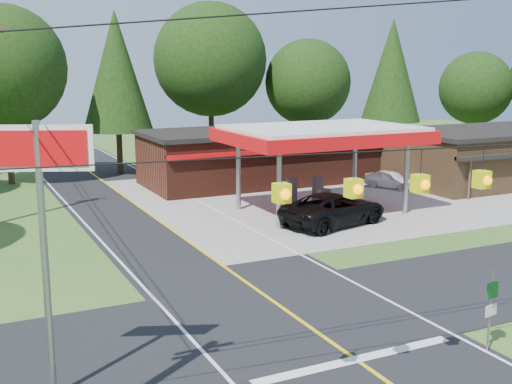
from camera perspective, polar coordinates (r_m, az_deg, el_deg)
name	(u,v)px	position (r m, az deg, el deg)	size (l,w,h in m)	color
ground	(294,316)	(21.69, 3.38, -10.98)	(120.00, 120.00, 0.00)	#315C20
main_highway	(294,316)	(21.69, 3.38, -10.95)	(8.00, 120.00, 0.02)	black
cross_road	(294,316)	(21.69, 3.38, -10.94)	(70.00, 7.00, 0.02)	black
lane_center_yellow	(294,316)	(21.68, 3.38, -10.91)	(0.15, 110.00, 0.00)	yellow
gas_canopy	(322,137)	(36.08, 5.88, 4.88)	(10.60, 7.40, 4.88)	gray
convenience_store	(259,156)	(45.53, 0.29, 3.25)	(16.40, 7.55, 3.80)	#4D2116
overhead_beacons	(389,155)	(14.66, 11.71, 3.28)	(17.04, 2.04, 1.03)	black
treeline_backdrop	(125,77)	(42.88, -11.59, 10.01)	(70.27, 51.59, 13.30)	#332316
suv_car	(334,209)	(33.59, 6.94, -1.53)	(6.07, 6.07, 1.69)	black
sedan_car	(391,180)	(44.39, 11.88, 1.09)	(3.55, 3.55, 1.21)	white
big_stop_sign	(41,196)	(15.89, -18.60, -0.32)	(2.42, 1.04, 6.93)	gray
route_sign_post	(491,304)	(19.85, 20.17, -9.32)	(0.49, 0.13, 2.42)	gray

